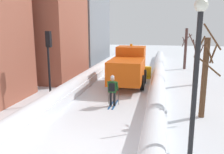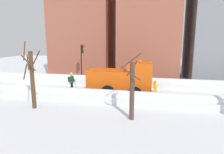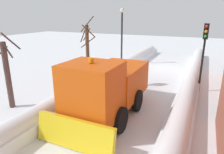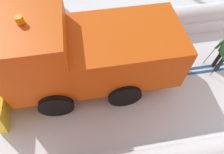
% 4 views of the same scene
% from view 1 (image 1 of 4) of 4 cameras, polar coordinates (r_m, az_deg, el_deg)
% --- Properties ---
extents(ground_plane, '(80.00, 80.00, 0.00)m').
position_cam_1_polar(ground_plane, '(18.41, 2.18, -2.00)').
color(ground_plane, white).
extents(snowbank_left, '(1.10, 36.00, 1.02)m').
position_cam_1_polar(snowbank_left, '(18.95, -6.16, -0.27)').
color(snowbank_left, white).
rests_on(snowbank_left, ground).
extents(snowbank_right, '(1.10, 36.00, 1.02)m').
position_cam_1_polar(snowbank_right, '(18.07, 10.96, -1.06)').
color(snowbank_right, white).
rests_on(snowbank_right, ground).
extents(plow_truck, '(3.20, 5.98, 3.12)m').
position_cam_1_polar(plow_truck, '(18.04, 4.04, 2.48)').
color(plow_truck, '#DB510F').
rests_on(plow_truck, ground).
extents(skier, '(0.62, 1.80, 1.81)m').
position_cam_1_polar(skier, '(13.45, 0.11, -2.94)').
color(skier, black).
rests_on(skier, ground).
extents(traffic_light_pole, '(0.28, 0.42, 4.24)m').
position_cam_1_polar(traffic_light_pole, '(13.97, -14.93, 5.48)').
color(traffic_light_pole, black).
rests_on(traffic_light_pole, ground).
extents(street_lamp, '(0.40, 0.40, 5.30)m').
position_cam_1_polar(street_lamp, '(7.60, 19.71, 2.67)').
color(street_lamp, black).
rests_on(street_lamp, ground).
extents(bare_tree_near, '(1.33, 1.37, 4.64)m').
position_cam_1_polar(bare_tree_near, '(12.39, 21.46, 0.36)').
color(bare_tree_near, '#4F331F').
rests_on(bare_tree_near, ground).
extents(bare_tree_mid, '(1.04, 1.34, 3.97)m').
position_cam_1_polar(bare_tree_mid, '(19.27, 19.53, 3.53)').
color(bare_tree_mid, '#4A332C').
rests_on(bare_tree_mid, ground).
extents(bare_tree_far, '(1.02, 1.04, 4.28)m').
position_cam_1_polar(bare_tree_far, '(26.27, 17.29, 6.59)').
color(bare_tree_far, '#49302D').
rests_on(bare_tree_far, ground).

